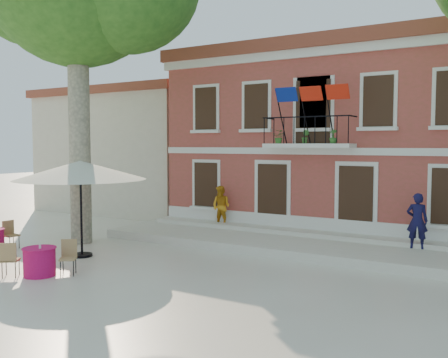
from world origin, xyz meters
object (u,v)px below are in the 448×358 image
pedestrian_navy (417,221)px  pedestrian_orange (221,206)px  patio_umbrella (80,171)px  cafe_table_1 (39,260)px

pedestrian_navy → pedestrian_orange: pedestrian_navy is taller
patio_umbrella → cafe_table_1: 3.33m
pedestrian_orange → pedestrian_navy: bearing=0.2°
pedestrian_navy → cafe_table_1: bearing=33.3°
pedestrian_navy → pedestrian_orange: bearing=-11.6°
cafe_table_1 → pedestrian_navy: bearing=41.9°
patio_umbrella → cafe_table_1: (0.80, -2.26, -2.31)m
patio_umbrella → cafe_table_1: size_ratio=2.29×
pedestrian_navy → pedestrian_orange: 7.40m
cafe_table_1 → pedestrian_orange: bearing=83.0°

